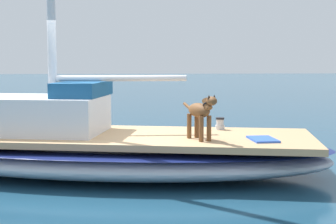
{
  "coord_description": "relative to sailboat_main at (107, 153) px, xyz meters",
  "views": [
    {
      "loc": [
        -7.92,
        -0.43,
        1.85
      ],
      "look_at": [
        0.0,
        -1.0,
        1.01
      ],
      "focal_mm": 52.1,
      "sensor_mm": 36.0,
      "label": 1
    }
  ],
  "objects": [
    {
      "name": "deck_towel",
      "position": [
        -0.82,
        -2.37,
        0.34
      ],
      "size": [
        0.58,
        0.39,
        0.03
      ],
      "primitive_type": "cube",
      "rotation": [
        0.0,
        0.0,
        0.05
      ],
      "color": "blue",
      "rests_on": "sailboat_main"
    },
    {
      "name": "deck_winch",
      "position": [
        0.34,
        -1.93,
        0.42
      ],
      "size": [
        0.16,
        0.16,
        0.21
      ],
      "color": "#B7B7BC",
      "rests_on": "sailboat_main"
    },
    {
      "name": "cabin_house",
      "position": [
        0.24,
        1.09,
        0.67
      ],
      "size": [
        1.81,
        2.46,
        0.84
      ],
      "color": "silver",
      "rests_on": "sailboat_main"
    },
    {
      "name": "dog_brown",
      "position": [
        -0.74,
        -1.44,
        0.75
      ],
      "size": [
        0.9,
        0.44,
        0.7
      ],
      "color": "brown",
      "rests_on": "sailboat_main"
    },
    {
      "name": "ground_plane",
      "position": [
        0.0,
        0.0,
        -0.34
      ],
      "size": [
        120.0,
        120.0,
        0.0
      ],
      "primitive_type": "plane",
      "color": "navy"
    },
    {
      "name": "sailboat_main",
      "position": [
        0.0,
        0.0,
        0.0
      ],
      "size": [
        3.89,
        7.59,
        0.66
      ],
      "color": "#B2B7C1",
      "rests_on": "ground"
    },
    {
      "name": "mooring_buoy",
      "position": [
        4.75,
        2.94,
        -0.12
      ],
      "size": [
        0.44,
        0.44,
        0.44
      ],
      "primitive_type": "sphere",
      "color": "yellow",
      "rests_on": "ground"
    }
  ]
}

